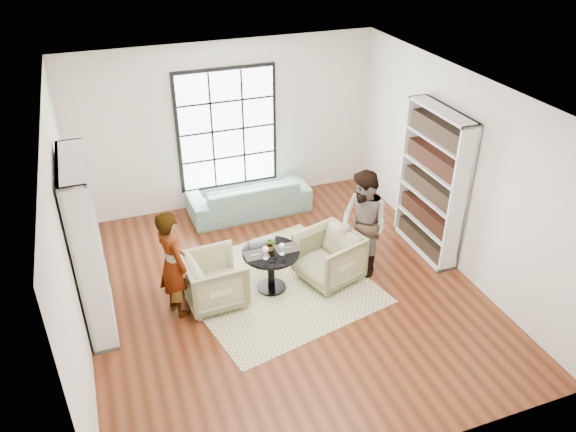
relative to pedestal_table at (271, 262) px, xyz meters
name	(u,v)px	position (x,y,z in m)	size (l,w,h in m)	color
ground	(284,292)	(0.15, -0.14, -0.49)	(6.00, 6.00, 0.00)	#642D17
room_shell	(271,201)	(0.15, 0.40, 0.77)	(6.00, 6.01, 6.00)	silver
rug	(276,285)	(0.09, 0.04, -0.48)	(2.55, 2.55, 0.01)	#C0BD90
pedestal_table	(271,262)	(0.00, 0.00, 0.00)	(0.83, 0.83, 0.67)	black
sofa	(249,196)	(0.35, 2.31, -0.17)	(2.17, 0.85, 0.63)	slate
armchair_left	(215,280)	(-0.84, 0.00, -0.11)	(0.80, 0.83, 0.75)	tan
armchair_right	(329,257)	(0.89, -0.05, -0.10)	(0.83, 0.85, 0.77)	tan
person_left	(173,264)	(-1.39, 0.00, 0.31)	(0.58, 0.38, 1.59)	gray
person_right	(364,224)	(1.44, -0.05, 0.36)	(0.82, 0.64, 1.69)	gray
placemat_left	(256,255)	(-0.23, -0.02, 0.18)	(0.34, 0.26, 0.01)	#282523
placemat_right	(287,248)	(0.24, -0.01, 0.18)	(0.34, 0.26, 0.01)	#282523
cutlery_left	(256,254)	(-0.23, -0.02, 0.19)	(0.14, 0.22, 0.01)	silver
cutlery_right	(287,248)	(0.24, -0.01, 0.19)	(0.14, 0.22, 0.01)	silver
wine_glass_left	(265,250)	(-0.13, -0.15, 0.33)	(0.09, 0.09, 0.20)	silver
wine_glass_right	(282,246)	(0.12, -0.13, 0.31)	(0.09, 0.09, 0.19)	silver
flower_centerpiece	(271,244)	(0.01, 0.03, 0.28)	(0.18, 0.15, 0.20)	gray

